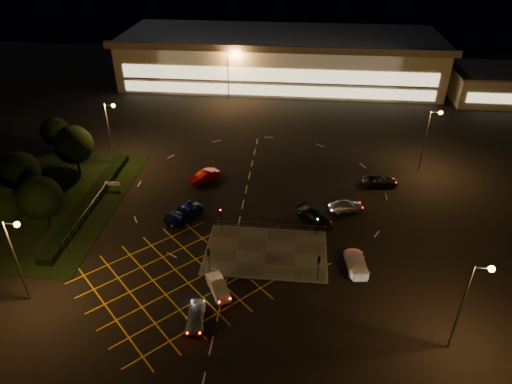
# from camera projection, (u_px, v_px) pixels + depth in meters

# --- Properties ---
(ground) EXTENTS (180.00, 180.00, 0.00)m
(ground) POSITION_uv_depth(u_px,v_px,m) (251.00, 241.00, 56.03)
(ground) COLOR black
(ground) RESTS_ON ground
(pedestrian_island) EXTENTS (14.00, 9.00, 0.12)m
(pedestrian_island) POSITION_uv_depth(u_px,v_px,m) (266.00, 252.00, 54.14)
(pedestrian_island) COLOR #4C4944
(pedestrian_island) RESTS_ON ground
(grass_verge) EXTENTS (18.00, 30.00, 0.08)m
(grass_verge) POSITION_uv_depth(u_px,v_px,m) (56.00, 202.00, 63.43)
(grass_verge) COLOR black
(grass_verge) RESTS_ON ground
(hedge) EXTENTS (2.00, 26.00, 1.00)m
(hedge) POSITION_uv_depth(u_px,v_px,m) (90.00, 201.00, 62.76)
(hedge) COLOR black
(hedge) RESTS_ON ground
(supermarket) EXTENTS (72.00, 26.50, 10.50)m
(supermarket) POSITION_uv_depth(u_px,v_px,m) (280.00, 58.00, 105.49)
(supermarket) COLOR beige
(supermarket) RESTS_ON ground
(retail_unit_a) EXTENTS (18.80, 14.80, 6.35)m
(retail_unit_a) POSITION_uv_depth(u_px,v_px,m) (495.00, 84.00, 96.00)
(retail_unit_a) COLOR beige
(retail_unit_a) RESTS_ON ground
(streetlight_sw) EXTENTS (1.78, 0.56, 10.03)m
(streetlight_sw) POSITION_uv_depth(u_px,v_px,m) (17.00, 250.00, 44.24)
(streetlight_sw) COLOR slate
(streetlight_sw) RESTS_ON ground
(streetlight_se) EXTENTS (1.78, 0.56, 10.03)m
(streetlight_se) POSITION_uv_depth(u_px,v_px,m) (470.00, 296.00, 39.02)
(streetlight_se) COLOR slate
(streetlight_se) RESTS_ON ground
(streetlight_nw) EXTENTS (1.78, 0.56, 10.03)m
(streetlight_nw) POSITION_uv_depth(u_px,v_px,m) (111.00, 125.00, 69.72)
(streetlight_nw) COLOR slate
(streetlight_nw) RESTS_ON ground
(streetlight_ne) EXTENTS (1.78, 0.56, 10.03)m
(streetlight_ne) POSITION_uv_depth(u_px,v_px,m) (430.00, 133.00, 67.37)
(streetlight_ne) COLOR slate
(streetlight_ne) RESTS_ON ground
(streetlight_far_left) EXTENTS (1.78, 0.56, 10.03)m
(streetlight_far_left) POSITION_uv_depth(u_px,v_px,m) (230.00, 69.00, 93.86)
(streetlight_far_left) COLOR slate
(streetlight_far_left) RESTS_ON ground
(streetlight_far_right) EXTENTS (1.78, 0.56, 10.03)m
(streetlight_far_right) POSITION_uv_depth(u_px,v_px,m) (427.00, 72.00, 92.18)
(streetlight_far_right) COLOR slate
(streetlight_far_right) RESTS_ON ground
(signal_sw) EXTENTS (0.28, 0.30, 3.15)m
(signal_sw) POSITION_uv_depth(u_px,v_px,m) (209.00, 256.00, 50.06)
(signal_sw) COLOR black
(signal_sw) RESTS_ON pedestrian_island
(signal_se) EXTENTS (0.28, 0.30, 3.15)m
(signal_se) POSITION_uv_depth(u_px,v_px,m) (319.00, 263.00, 49.05)
(signal_se) COLOR black
(signal_se) RESTS_ON pedestrian_island
(signal_nw) EXTENTS (0.28, 0.30, 3.15)m
(signal_nw) POSITION_uv_depth(u_px,v_px,m) (221.00, 214.00, 56.80)
(signal_nw) COLOR black
(signal_nw) RESTS_ON pedestrian_island
(signal_ne) EXTENTS (0.28, 0.30, 3.15)m
(signal_ne) POSITION_uv_depth(u_px,v_px,m) (318.00, 220.00, 55.79)
(signal_ne) COLOR black
(signal_ne) RESTS_ON pedestrian_island
(tree_a) EXTENTS (5.04, 5.04, 6.86)m
(tree_a) POSITION_uv_depth(u_px,v_px,m) (0.00, 207.00, 54.57)
(tree_a) COLOR black
(tree_a) RESTS_ON ground
(tree_b) EXTENTS (5.40, 5.40, 7.35)m
(tree_b) POSITION_uv_depth(u_px,v_px,m) (20.00, 172.00, 61.32)
(tree_b) COLOR black
(tree_b) RESTS_ON ground
(tree_c) EXTENTS (5.76, 5.76, 7.84)m
(tree_c) POSITION_uv_depth(u_px,v_px,m) (74.00, 145.00, 67.57)
(tree_c) COLOR black
(tree_c) RESTS_ON ground
(tree_d) EXTENTS (4.68, 4.68, 6.37)m
(tree_d) POSITION_uv_depth(u_px,v_px,m) (55.00, 132.00, 73.63)
(tree_d) COLOR black
(tree_d) RESTS_ON ground
(tree_e) EXTENTS (5.40, 5.40, 7.35)m
(tree_e) POSITION_uv_depth(u_px,v_px,m) (40.00, 198.00, 55.76)
(tree_e) COLOR black
(tree_e) RESTS_ON ground
(car_near_silver) EXTENTS (2.22, 4.53, 1.49)m
(car_near_silver) POSITION_uv_depth(u_px,v_px,m) (196.00, 316.00, 44.80)
(car_near_silver) COLOR silver
(car_near_silver) RESTS_ON ground
(car_queue_white) EXTENTS (3.41, 4.57, 1.44)m
(car_queue_white) POSITION_uv_depth(u_px,v_px,m) (218.00, 287.00, 48.27)
(car_queue_white) COLOR white
(car_queue_white) RESTS_ON ground
(car_left_blue) EXTENTS (5.11, 6.14, 1.56)m
(car_left_blue) POSITION_uv_depth(u_px,v_px,m) (183.00, 213.00, 59.81)
(car_left_blue) COLOR #0B1C45
(car_left_blue) RESTS_ON ground
(car_far_dkgrey) EXTENTS (5.27, 5.02, 1.50)m
(car_far_dkgrey) POSITION_uv_depth(u_px,v_px,m) (315.00, 216.00, 59.20)
(car_far_dkgrey) COLOR black
(car_far_dkgrey) RESTS_ON ground
(car_right_silver) EXTENTS (4.83, 2.78, 1.55)m
(car_right_silver) POSITION_uv_depth(u_px,v_px,m) (346.00, 206.00, 61.29)
(car_right_silver) COLOR #A6A9AE
(car_right_silver) RESTS_ON ground
(car_circ_red) EXTENTS (4.62, 4.56, 1.58)m
(car_circ_red) POSITION_uv_depth(u_px,v_px,m) (204.00, 176.00, 68.01)
(car_circ_red) COLOR maroon
(car_circ_red) RESTS_ON ground
(car_east_grey) EXTENTS (5.33, 2.96, 1.41)m
(car_east_grey) POSITION_uv_depth(u_px,v_px,m) (380.00, 181.00, 67.02)
(car_east_grey) COLOR black
(car_east_grey) RESTS_ON ground
(car_approach_white) EXTENTS (2.76, 5.62, 1.57)m
(car_approach_white) POSITION_uv_depth(u_px,v_px,m) (356.00, 262.00, 51.51)
(car_approach_white) COLOR white
(car_approach_white) RESTS_ON ground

